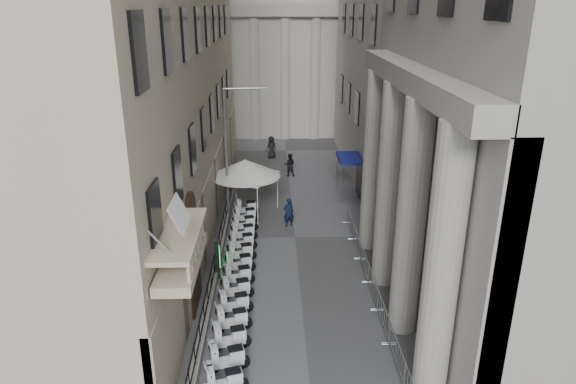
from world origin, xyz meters
The scene contains 27 objects.
iron_fence centered at (-4.30, 18.00, 0.00)m, with size 0.30×28.00×1.40m, color black, non-canonical shape.
blue_awning centered at (4.15, 26.00, 0.00)m, with size 1.60×3.00×3.00m, color navy, non-canonical shape.
scooter_2 centered at (-3.07, 7.38, 0.00)m, with size 0.56×1.40×1.50m, color silver, non-canonical shape.
scooter_3 centered at (-3.07, 8.64, 0.00)m, with size 0.56×1.40×1.50m, color silver, non-canonical shape.
scooter_4 centered at (-3.07, 9.91, 0.00)m, with size 0.56×1.40×1.50m, color silver, non-canonical shape.
scooter_5 centered at (-3.07, 11.18, 0.00)m, with size 0.56×1.40×1.50m, color silver, non-canonical shape.
scooter_6 centered at (-3.07, 12.45, 0.00)m, with size 0.56×1.40×1.50m, color silver, non-canonical shape.
scooter_7 centered at (-3.07, 13.72, 0.00)m, with size 0.56×1.40×1.50m, color silver, non-canonical shape.
scooter_8 centered at (-3.07, 14.99, 0.00)m, with size 0.56×1.40×1.50m, color silver, non-canonical shape.
scooter_9 centered at (-3.07, 16.26, 0.00)m, with size 0.56×1.40×1.50m, color silver, non-canonical shape.
scooter_10 centered at (-3.07, 17.53, 0.00)m, with size 0.56×1.40×1.50m, color silver, non-canonical shape.
scooter_11 centered at (-3.07, 18.80, 0.00)m, with size 0.56×1.40×1.50m, color silver, non-canonical shape.
scooter_12 centered at (-3.07, 20.07, 0.00)m, with size 0.56×1.40×1.50m, color silver, non-canonical shape.
scooter_13 centered at (-3.07, 21.33, 0.00)m, with size 0.56×1.40×1.50m, color silver, non-canonical shape.
scooter_14 centered at (-3.07, 22.60, 0.00)m, with size 0.56×1.40×1.50m, color silver, non-canonical shape.
barrier_1 centered at (3.45, 7.56, 0.00)m, with size 0.60×2.40×1.10m, color #A7A9AF, non-canonical shape.
barrier_2 centered at (3.45, 10.06, 0.00)m, with size 0.60×2.40×1.10m, color #A7A9AF, non-canonical shape.
barrier_3 centered at (3.45, 12.56, 0.00)m, with size 0.60×2.40×1.10m, color #A7A9AF, non-canonical shape.
barrier_4 centered at (3.45, 15.06, 0.00)m, with size 0.60×2.40×1.10m, color #A7A9AF, non-canonical shape.
barrier_5 centered at (3.45, 17.56, 0.00)m, with size 0.60×2.40×1.10m, color #A7A9AF, non-canonical shape.
barrier_6 centered at (3.45, 20.06, 0.00)m, with size 0.60×2.40×1.10m, color #A7A9AF, non-canonical shape.
security_tent centered at (-3.60, 23.98, 3.10)m, with size 4.57×4.57×3.71m.
street_lamp centered at (-3.86, 22.21, 5.07)m, with size 2.76×0.47×8.48m.
info_kiosk centered at (-4.19, 14.77, 0.88)m, with size 0.37×0.85×1.74m.
pedestrian_a centered at (-0.33, 20.84, 0.94)m, with size 0.69×0.45×1.88m, color black.
pedestrian_b centered at (0.06, 30.84, 0.94)m, with size 0.91×0.71×1.88m, color black.
pedestrian_c centered at (-1.41, 36.00, 1.00)m, with size 0.98×0.64×2.01m, color black.
Camera 1 is at (-1.26, -8.76, 13.30)m, focal length 32.00 mm.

